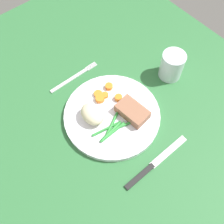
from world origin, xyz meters
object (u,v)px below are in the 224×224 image
Objects in this scene: meat_portion at (132,112)px; knife at (155,163)px; water_glass at (171,67)px; fork at (74,77)px; dinner_plate at (112,115)px.

meat_portion reaches higher than knife.
fork is at bearing -127.31° from water_glass.
water_glass is (-3.61, 18.49, 0.59)cm from meat_portion.
knife is at bearing -0.95° from dinner_plate.
meat_portion is 1.03× the size of water_glass.
meat_portion is at bearing 9.29° from fork.
water_glass reaches higher than meat_portion.
dinner_plate reaches higher than fork.
knife is at bearing -2.51° from fork.
dinner_plate is 22.78cm from water_glass.
meat_portion reaches higher than dinner_plate.
dinner_plate is 5.83cm from meat_portion.
meat_portion reaches higher than fork.
meat_portion is at bearing 164.89° from knife.
knife reaches higher than fork.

